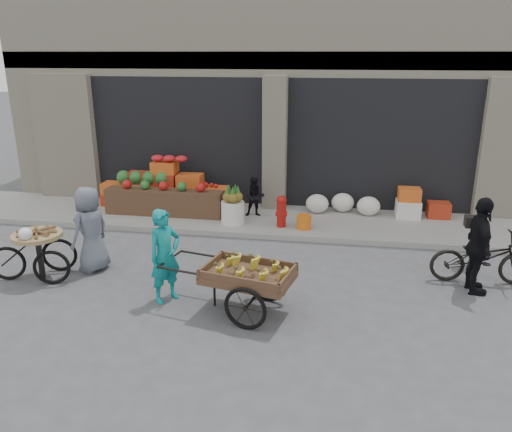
% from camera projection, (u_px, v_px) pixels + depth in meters
% --- Properties ---
extents(ground, '(80.00, 80.00, 0.00)m').
position_uv_depth(ground, '(232.00, 307.00, 7.78)').
color(ground, '#424244').
rests_on(ground, ground).
extents(sidewalk, '(18.00, 2.20, 0.12)m').
position_uv_depth(sidewalk, '(269.00, 220.00, 11.60)').
color(sidewalk, gray).
rests_on(sidewalk, ground).
extents(building, '(14.00, 6.45, 7.00)m').
position_uv_depth(building, '(290.00, 67.00, 14.26)').
color(building, beige).
rests_on(building, ground).
extents(fruit_display, '(3.10, 1.12, 1.24)m').
position_uv_depth(fruit_display, '(169.00, 187.00, 12.07)').
color(fruit_display, '#A62D17').
rests_on(fruit_display, sidewalk).
extents(pineapple_bin, '(0.52, 0.52, 0.50)m').
position_uv_depth(pineapple_bin, '(233.00, 212.00, 11.16)').
color(pineapple_bin, silver).
rests_on(pineapple_bin, sidewalk).
extents(fire_hydrant, '(0.22, 0.22, 0.71)m').
position_uv_depth(fire_hydrant, '(281.00, 210.00, 10.90)').
color(fire_hydrant, '#A5140F').
rests_on(fire_hydrant, sidewalk).
extents(orange_bucket, '(0.32, 0.32, 0.30)m').
position_uv_depth(orange_bucket, '(304.00, 222.00, 10.84)').
color(orange_bucket, orange).
rests_on(orange_bucket, sidewalk).
extents(right_bay_goods, '(3.35, 0.60, 0.70)m').
position_uv_depth(right_bay_goods, '(383.00, 204.00, 11.64)').
color(right_bay_goods, silver).
rests_on(right_bay_goods, sidewalk).
extents(seated_person, '(0.51, 0.43, 0.93)m').
position_uv_depth(seated_person, '(255.00, 197.00, 11.59)').
color(seated_person, black).
rests_on(seated_person, sidewalk).
extents(banana_cart, '(2.34, 1.33, 0.92)m').
position_uv_depth(banana_cart, '(245.00, 272.00, 7.43)').
color(banana_cart, brown).
rests_on(banana_cart, ground).
extents(vendor_woman, '(0.62, 0.66, 1.51)m').
position_uv_depth(vendor_woman, '(165.00, 256.00, 7.79)').
color(vendor_woman, '#107D7F').
rests_on(vendor_woman, ground).
extents(tricycle_cart, '(1.46, 1.05, 0.95)m').
position_uv_depth(tricycle_cart, '(38.00, 248.00, 8.61)').
color(tricycle_cart, '#9E7F51').
rests_on(tricycle_cart, ground).
extents(vendor_grey, '(0.73, 0.89, 1.56)m').
position_uv_depth(vendor_grey, '(90.00, 229.00, 8.87)').
color(vendor_grey, slate).
rests_on(vendor_grey, ground).
extents(bicycle, '(1.74, 0.67, 0.90)m').
position_uv_depth(bicycle, '(482.00, 258.00, 8.48)').
color(bicycle, black).
rests_on(bicycle, ground).
extents(cyclist, '(0.44, 0.97, 1.62)m').
position_uv_depth(cyclist, '(479.00, 246.00, 8.03)').
color(cyclist, black).
rests_on(cyclist, ground).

